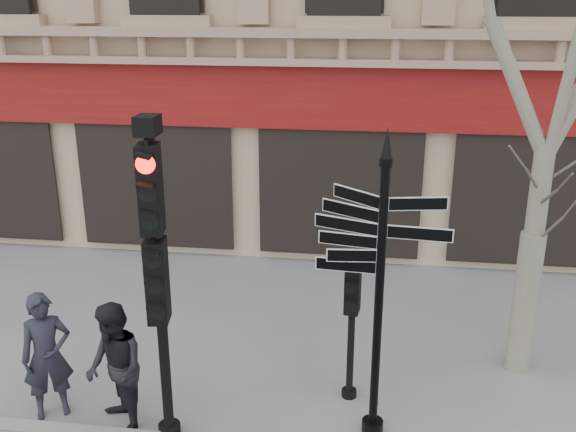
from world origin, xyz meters
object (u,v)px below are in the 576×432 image
pedestrian_a (47,356)px  traffic_signal_secondary (352,299)px  fingerpost (382,238)px  traffic_signal_main (156,246)px  pedestrian_b (115,369)px

pedestrian_a → traffic_signal_secondary: bearing=-17.8°
fingerpost → traffic_signal_secondary: 1.46m
fingerpost → pedestrian_a: fingerpost is taller
fingerpost → traffic_signal_secondary: fingerpost is taller
fingerpost → pedestrian_a: size_ratio=2.27×
traffic_signal_main → pedestrian_a: 2.51m
pedestrian_b → pedestrian_a: bearing=-139.3°
traffic_signal_secondary → pedestrian_a: size_ratio=1.24×
fingerpost → pedestrian_a: bearing=-162.5°
fingerpost → pedestrian_a: (-4.42, -0.20, -1.87)m
pedestrian_a → pedestrian_b: 1.06m
fingerpost → traffic_signal_secondary: bearing=129.7°
traffic_signal_secondary → pedestrian_a: traffic_signal_secondary is taller
traffic_signal_secondary → pedestrian_b: traffic_signal_secondary is taller
traffic_signal_secondary → pedestrian_b: (-3.03, -1.14, -0.66)m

